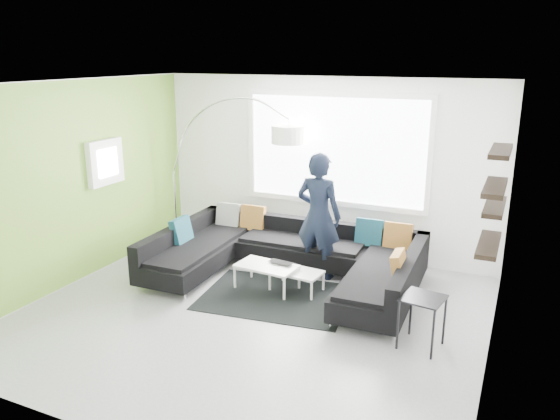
# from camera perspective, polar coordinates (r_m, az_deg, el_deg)

# --- Properties ---
(ground) EXTENTS (5.50, 5.50, 0.00)m
(ground) POSITION_cam_1_polar(r_m,az_deg,el_deg) (6.92, -3.00, -10.84)
(ground) COLOR gray
(ground) RESTS_ON ground
(room_shell) EXTENTS (5.54, 5.04, 2.82)m
(room_shell) POSITION_cam_1_polar(r_m,az_deg,el_deg) (6.47, -2.09, 4.30)
(room_shell) COLOR white
(room_shell) RESTS_ON ground
(sectional_sofa) EXTENTS (3.67, 2.34, 0.78)m
(sectional_sofa) POSITION_cam_1_polar(r_m,az_deg,el_deg) (7.64, 0.50, -5.32)
(sectional_sofa) COLOR black
(sectional_sofa) RESTS_ON ground
(rug) EXTENTS (2.07, 1.62, 0.01)m
(rug) POSITION_cam_1_polar(r_m,az_deg,el_deg) (7.35, -0.46, -9.08)
(rug) COLOR black
(rug) RESTS_ON ground
(coffee_table) EXTENTS (1.11, 0.71, 0.35)m
(coffee_table) POSITION_cam_1_polar(r_m,az_deg,el_deg) (7.51, 0.16, -7.12)
(coffee_table) COLOR silver
(coffee_table) RESTS_ON ground
(arc_lamp) EXTENTS (2.32, 0.67, 2.49)m
(arc_lamp) POSITION_cam_1_polar(r_m,az_deg,el_deg) (9.25, -11.09, 4.02)
(arc_lamp) COLOR silver
(arc_lamp) RESTS_ON ground
(side_table) EXTENTS (0.49, 0.49, 0.59)m
(side_table) POSITION_cam_1_polar(r_m,az_deg,el_deg) (6.29, 14.56, -11.26)
(side_table) COLOR black
(side_table) RESTS_ON ground
(person) EXTENTS (0.72, 0.53, 1.82)m
(person) POSITION_cam_1_polar(r_m,az_deg,el_deg) (7.74, 4.06, -0.62)
(person) COLOR black
(person) RESTS_ON ground
(laptop) EXTENTS (0.41, 0.32, 0.03)m
(laptop) POSITION_cam_1_polar(r_m,az_deg,el_deg) (7.48, -0.14, -5.66)
(laptop) COLOR black
(laptop) RESTS_ON coffee_table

